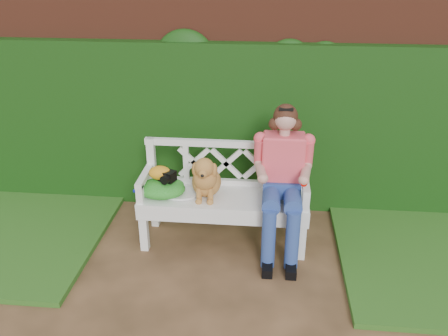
{
  "coord_description": "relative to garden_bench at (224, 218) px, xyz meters",
  "views": [
    {
      "loc": [
        0.42,
        -2.79,
        2.49
      ],
      "look_at": [
        0.05,
        0.95,
        0.75
      ],
      "focal_mm": 38.0,
      "sensor_mm": 36.0,
      "label": 1
    }
  ],
  "objects": [
    {
      "name": "green_bag",
      "position": [
        -0.56,
        -0.06,
        0.31
      ],
      "size": [
        0.49,
        0.42,
        0.15
      ],
      "primitive_type": null,
      "rotation": [
        0.0,
        0.0,
        -0.23
      ],
      "color": "#187824",
      "rests_on": "garden_bench"
    },
    {
      "name": "ivy_hedge",
      "position": [
        -0.05,
        0.73,
        0.61
      ],
      "size": [
        10.0,
        0.18,
        1.7
      ],
      "primitive_type": "cube",
      "color": "#133B10",
      "rests_on": "ground"
    },
    {
      "name": "brick_wall",
      "position": [
        -0.05,
        0.95,
        0.86
      ],
      "size": [
        10.0,
        0.3,
        2.2
      ],
      "primitive_type": "cube",
      "color": "brown",
      "rests_on": "ground"
    },
    {
      "name": "camera_item",
      "position": [
        -0.5,
        -0.04,
        0.43
      ],
      "size": [
        0.17,
        0.15,
        0.09
      ],
      "primitive_type": "cube",
      "rotation": [
        0.0,
        0.0,
        -0.41
      ],
      "color": "black",
      "rests_on": "green_bag"
    },
    {
      "name": "tennis_racket",
      "position": [
        -0.42,
        -0.03,
        0.26
      ],
      "size": [
        0.63,
        0.27,
        0.03
      ],
      "primitive_type": null,
      "rotation": [
        0.0,
        0.0,
        0.02
      ],
      "color": "silver",
      "rests_on": "garden_bench"
    },
    {
      "name": "dog",
      "position": [
        -0.15,
        -0.04,
        0.45
      ],
      "size": [
        0.41,
        0.46,
        0.42
      ],
      "primitive_type": null,
      "rotation": [
        0.0,
        0.0,
        -0.43
      ],
      "color": "#B98F46",
      "rests_on": "garden_bench"
    },
    {
      "name": "baseball_glove",
      "position": [
        -0.57,
        -0.02,
        0.45
      ],
      "size": [
        0.24,
        0.21,
        0.13
      ],
      "primitive_type": "ellipsoid",
      "rotation": [
        0.0,
        0.0,
        -0.36
      ],
      "color": "orange",
      "rests_on": "green_bag"
    },
    {
      "name": "garden_bench",
      "position": [
        0.0,
        0.0,
        0.0
      ],
      "size": [
        1.58,
        0.6,
        0.48
      ],
      "primitive_type": null,
      "rotation": [
        0.0,
        0.0,
        -0.0
      ],
      "color": "white",
      "rests_on": "ground"
    },
    {
      "name": "seated_woman",
      "position": [
        0.51,
        -0.02,
        0.4
      ],
      "size": [
        0.58,
        0.75,
        1.27
      ],
      "primitive_type": null,
      "rotation": [
        0.0,
        0.0,
        -0.05
      ],
      "color": "red",
      "rests_on": "ground"
    },
    {
      "name": "ground",
      "position": [
        -0.05,
        -0.95,
        -0.24
      ],
      "size": [
        60.0,
        60.0,
        0.0
      ],
      "primitive_type": "plane",
      "color": "#392817"
    }
  ]
}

